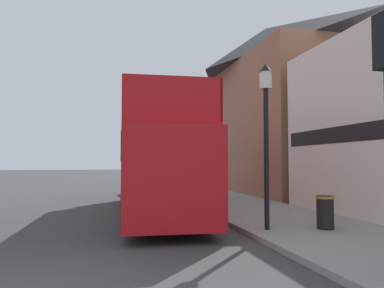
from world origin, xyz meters
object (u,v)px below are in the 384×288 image
(lamp_post_nearest, at_px, (266,114))
(lamp_post_second, at_px, (195,129))
(litter_bin, at_px, (325,211))
(parked_car_ahead_of_bus, at_px, (146,183))
(tour_bus, at_px, (155,165))

(lamp_post_nearest, distance_m, lamp_post_second, 8.26)
(lamp_post_nearest, distance_m, litter_bin, 3.00)
(parked_car_ahead_of_bus, relative_size, lamp_post_nearest, 0.99)
(tour_bus, height_order, lamp_post_nearest, lamp_post_nearest)
(tour_bus, xyz_separation_m, lamp_post_second, (2.40, 3.61, 1.68))
(lamp_post_nearest, xyz_separation_m, lamp_post_second, (0.10, 8.25, 0.30))
(tour_bus, bearing_deg, lamp_post_nearest, -60.83)
(parked_car_ahead_of_bus, bearing_deg, lamp_post_nearest, -80.86)
(parked_car_ahead_of_bus, xyz_separation_m, lamp_post_nearest, (1.67, -13.59, 2.55))
(tour_bus, relative_size, lamp_post_nearest, 2.49)
(lamp_post_nearest, bearing_deg, lamp_post_second, 89.33)
(lamp_post_nearest, xyz_separation_m, litter_bin, (1.53, -0.25, -2.57))
(litter_bin, bearing_deg, lamp_post_nearest, 170.58)
(parked_car_ahead_of_bus, relative_size, litter_bin, 4.99)
(tour_bus, bearing_deg, lamp_post_second, 59.21)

